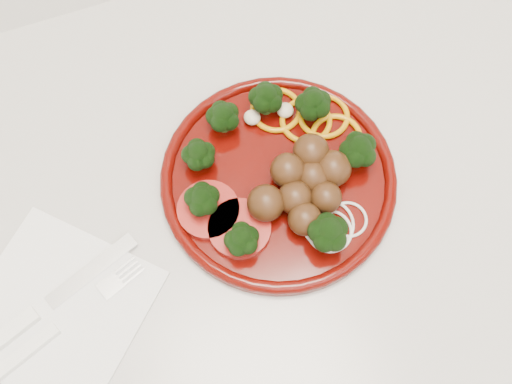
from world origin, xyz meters
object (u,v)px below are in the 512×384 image
object	(u,v)px
plate	(280,175)
fork	(43,338)
napkin	(57,310)
knife	(32,316)

from	to	relation	value
plate	fork	distance (m)	0.29
fork	napkin	bearing A→B (deg)	33.31
napkin	knife	xyz separation A→B (m)	(-0.02, 0.00, 0.01)
knife	fork	xyz separation A→B (m)	(0.01, -0.03, -0.00)
knife	fork	size ratio (longest dim) A/B	1.13
napkin	fork	size ratio (longest dim) A/B	0.99
plate	fork	world-z (taller)	plate
plate	fork	size ratio (longest dim) A/B	1.52
plate	fork	bearing A→B (deg)	-164.53
knife	fork	world-z (taller)	knife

